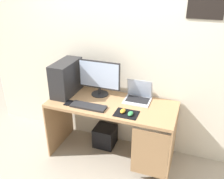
# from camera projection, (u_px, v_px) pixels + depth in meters

# --- Properties ---
(ground_plane) EXTENTS (8.00, 8.00, 0.00)m
(ground_plane) POSITION_uv_depth(u_px,v_px,m) (112.00, 154.00, 3.24)
(ground_plane) COLOR #9E9384
(wall_back) EXTENTS (4.00, 0.05, 2.60)m
(wall_back) POSITION_uv_depth(u_px,v_px,m) (122.00, 52.00, 2.99)
(wall_back) COLOR beige
(wall_back) RESTS_ON ground_plane
(desk) EXTENTS (1.52, 0.65, 0.77)m
(desk) POSITION_uv_depth(u_px,v_px,m) (113.00, 115.00, 2.96)
(desk) COLOR #A37A51
(desk) RESTS_ON ground_plane
(pc_tower) EXTENTS (0.22, 0.49, 0.42)m
(pc_tower) POSITION_uv_depth(u_px,v_px,m) (66.00, 78.00, 3.07)
(pc_tower) COLOR #232326
(pc_tower) RESTS_ON desk
(monitor) EXTENTS (0.54, 0.22, 0.45)m
(monitor) POSITION_uv_depth(u_px,v_px,m) (99.00, 78.00, 3.01)
(monitor) COLOR #232326
(monitor) RESTS_ON desk
(laptop) EXTENTS (0.31, 0.25, 0.25)m
(laptop) POSITION_uv_depth(u_px,v_px,m) (138.00, 96.00, 2.96)
(laptop) COLOR #B7BCC6
(laptop) RESTS_ON desk
(keyboard) EXTENTS (0.42, 0.14, 0.02)m
(keyboard) POSITION_uv_depth(u_px,v_px,m) (88.00, 106.00, 2.82)
(keyboard) COLOR #232326
(keyboard) RESTS_ON desk
(mousepad) EXTENTS (0.26, 0.20, 0.00)m
(mousepad) POSITION_uv_depth(u_px,v_px,m) (126.00, 114.00, 2.69)
(mousepad) COLOR black
(mousepad) RESTS_ON desk
(mouse_left) EXTENTS (0.06, 0.10, 0.03)m
(mouse_left) POSITION_uv_depth(u_px,v_px,m) (123.00, 111.00, 2.70)
(mouse_left) COLOR orange
(mouse_left) RESTS_ON mousepad
(mouse_right) EXTENTS (0.06, 0.10, 0.03)m
(mouse_right) POSITION_uv_depth(u_px,v_px,m) (130.00, 114.00, 2.65)
(mouse_right) COLOR #338C4C
(mouse_right) RESTS_ON mousepad
(cell_phone) EXTENTS (0.07, 0.13, 0.01)m
(cell_phone) POSITION_uv_depth(u_px,v_px,m) (69.00, 103.00, 2.91)
(cell_phone) COLOR black
(cell_phone) RESTS_ON desk
(subwoofer) EXTENTS (0.28, 0.28, 0.28)m
(subwoofer) POSITION_uv_depth(u_px,v_px,m) (105.00, 136.00, 3.38)
(subwoofer) COLOR black
(subwoofer) RESTS_ON ground_plane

